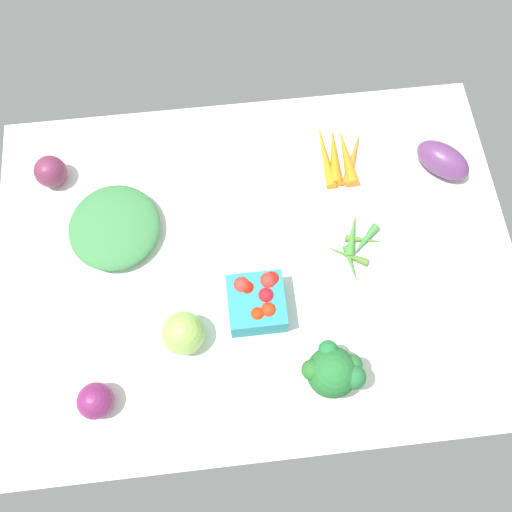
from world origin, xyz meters
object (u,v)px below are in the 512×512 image
Objects in this scene: okra_pile at (356,245)px; berry_basket at (257,301)px; eggplant at (443,160)px; carrot_bunch at (339,155)px; red_onion_center at (51,172)px; broccoli_head at (333,371)px; heirloom_tomato_green at (183,333)px; red_onion_near_basket at (96,401)px; leafy_greens_clump at (115,227)px.

berry_basket reaches higher than okra_pile.
eggplant is at bearing -142.69° from okra_pile.
red_onion_center reaches higher than carrot_bunch.
heirloom_tomato_green is at bearing -22.12° from broccoli_head.
broccoli_head is (30.63, 41.42, 4.68)cm from eggplant.
carrot_bunch is 37.77cm from berry_basket.
okra_pile is at bearing 159.87° from red_onion_center.
eggplant reaches higher than carrot_bunch.
red_onion_near_basket is at bearing 26.00° from berry_basket.
carrot_bunch is at bearing -89.90° from okra_pile.
okra_pile is 2.29× the size of red_onion_center.
okra_pile is 28.20cm from broccoli_head.
red_onion_near_basket is 0.62× the size of berry_basket.
leafy_greens_clump is 32.85cm from berry_basket.
eggplant is at bearing 175.58° from red_onion_center.
heirloom_tomato_green is 1.22× the size of red_onion_center.
eggplant is 0.97× the size of broccoli_head.
red_onion_near_basket reaches higher than okra_pile.
heirloom_tomato_green reaches higher than okra_pile.
berry_basket is (21.17, 10.53, 2.97)cm from okra_pile.
berry_basket is at bearing -52.62° from broccoli_head.
carrot_bunch is at bearing -165.78° from leafy_greens_clump.
berry_basket is (-14.17, -4.56, -0.23)cm from heirloom_tomato_green.
carrot_bunch is 1.95× the size of heirloom_tomato_green.
okra_pile is at bearing -110.90° from broccoli_head.
leafy_greens_clump is at bearing -62.04° from heirloom_tomato_green.
leafy_greens_clump is 2.90× the size of red_onion_near_basket.
red_onion_center is (50.89, -47.72, -4.61)cm from broccoli_head.
broccoli_head is 42.11cm from red_onion_near_basket.
red_onion_center is at bearing -55.87° from heirloom_tomato_green.
eggplant is 83.41cm from red_onion_near_basket.
carrot_bunch is 1.33× the size of eggplant.
leafy_greens_clump is 1.59× the size of eggplant.
leafy_greens_clump is 2.33× the size of heirloom_tomato_green.
red_onion_center is at bearing -47.04° from leafy_greens_clump.
heirloom_tomato_green reaches higher than berry_basket.
leafy_greens_clump is at bearing -35.52° from berry_basket.
broccoli_head is 1.88× the size of red_onion_near_basket.
heirloom_tomato_green is at bearing 124.13° from red_onion_center.
eggplant is 1.78× the size of red_onion_center.
broccoli_head reaches higher than eggplant.
broccoli_head is 19.28cm from berry_basket.
leafy_greens_clump is (47.85, 12.12, 1.11)cm from carrot_bunch.
carrot_bunch reaches higher than okra_pile.
leafy_greens_clump is 48.66cm from okra_pile.
carrot_bunch is at bearing -124.12° from berry_basket.
berry_basket reaches higher than leafy_greens_clump.
heirloom_tomato_green reaches higher than eggplant.
eggplant is 1.47× the size of heirloom_tomato_green.
heirloom_tomato_green is 1.24× the size of red_onion_near_basket.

